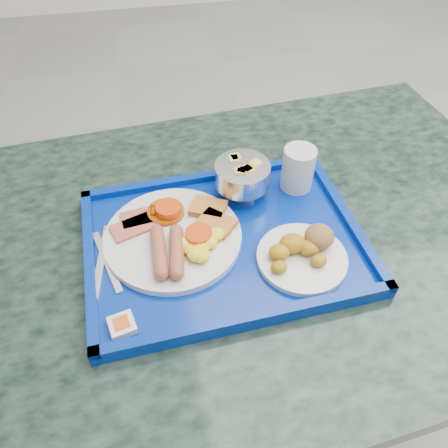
% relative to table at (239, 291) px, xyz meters
% --- Properties ---
extents(table, '(1.25, 0.89, 0.74)m').
position_rel_table_xyz_m(table, '(0.00, 0.00, 0.00)').
color(table, slate).
rests_on(table, floor).
extents(tray, '(0.50, 0.37, 0.03)m').
position_rel_table_xyz_m(tray, '(-0.04, -0.03, 0.20)').
color(tray, '#032591').
rests_on(tray, table).
extents(main_plate, '(0.24, 0.24, 0.04)m').
position_rel_table_xyz_m(main_plate, '(-0.12, -0.01, 0.22)').
color(main_plate, silver).
rests_on(main_plate, tray).
extents(bread_plate, '(0.15, 0.15, 0.05)m').
position_rel_table_xyz_m(bread_plate, '(0.08, -0.09, 0.22)').
color(bread_plate, silver).
rests_on(bread_plate, tray).
extents(fruit_bowl, '(0.10, 0.10, 0.07)m').
position_rel_table_xyz_m(fruit_bowl, '(0.02, 0.08, 0.25)').
color(fruit_bowl, silver).
rests_on(fruit_bowl, tray).
extents(juice_cup, '(0.06, 0.06, 0.09)m').
position_rel_table_xyz_m(juice_cup, '(0.13, 0.09, 0.25)').
color(juice_cup, silver).
rests_on(juice_cup, tray).
extents(spoon, '(0.07, 0.19, 0.01)m').
position_rel_table_xyz_m(spoon, '(-0.22, 0.03, 0.21)').
color(spoon, silver).
rests_on(spoon, tray).
extents(knife, '(0.04, 0.18, 0.00)m').
position_rel_table_xyz_m(knife, '(-0.25, -0.04, 0.21)').
color(knife, silver).
rests_on(knife, tray).
extents(jam_packet, '(0.04, 0.04, 0.01)m').
position_rel_table_xyz_m(jam_packet, '(-0.22, -0.17, 0.21)').
color(jam_packet, white).
rests_on(jam_packet, tray).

